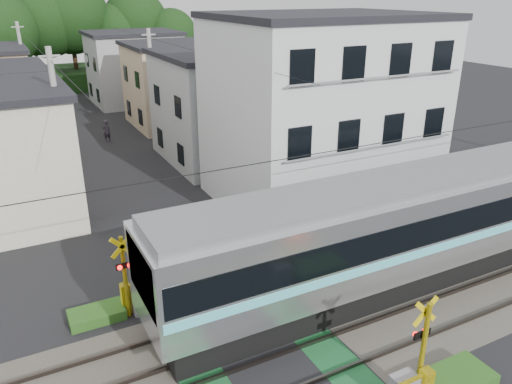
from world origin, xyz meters
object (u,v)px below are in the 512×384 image
apartment_block (320,111)px  pedestrian (107,131)px  crossing_signal_far (139,294)px  crossing_signal_near (409,382)px

apartment_block → pedestrian: (-7.62, 15.82, -3.87)m
crossing_signal_far → pedestrian: bearing=80.9°
crossing_signal_far → crossing_signal_near: bearing=-54.7°
crossing_signal_far → pedestrian: (3.46, 21.66, 0.08)m
crossing_signal_far → pedestrian: crossing_signal_far is taller
crossing_signal_near → pedestrian: crossing_signal_near is taller
apartment_block → crossing_signal_near: bearing=-114.2°
pedestrian → crossing_signal_near: bearing=81.1°
crossing_signal_far → apartment_block: bearing=27.8°
crossing_signal_near → apartment_block: 14.95m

